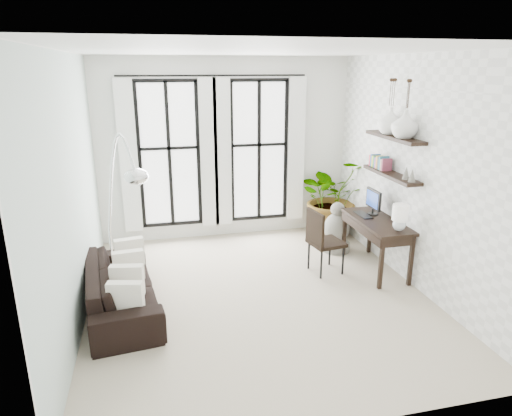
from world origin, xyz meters
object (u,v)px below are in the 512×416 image
object	(u,v)px
sofa	(121,287)
desk	(378,225)
plant	(333,197)
desk_chair	(321,238)
arc_lamp	(121,183)
buddha	(337,231)

from	to	relation	value
sofa	desk	distance (m)	3.78
plant	desk	distance (m)	1.65
sofa	desk_chair	world-z (taller)	desk_chair
desk	arc_lamp	size ratio (longest dim) A/B	0.61
desk_chair	plant	bearing A→B (deg)	52.51
buddha	sofa	bearing A→B (deg)	-160.71
sofa	arc_lamp	size ratio (longest dim) A/B	0.93
sofa	arc_lamp	bearing A→B (deg)	-39.81
plant	desk_chair	world-z (taller)	plant
desk_chair	buddha	size ratio (longest dim) A/B	1.16
desk	arc_lamp	world-z (taller)	arc_lamp
sofa	plant	world-z (taller)	plant
arc_lamp	buddha	bearing A→B (deg)	17.33
sofa	buddha	xyz separation A→B (m)	(3.47, 1.22, 0.05)
desk	desk_chair	distance (m)	0.88
desk_chair	arc_lamp	xyz separation A→B (m)	(-2.79, -0.28, 1.07)
sofa	desk_chair	xyz separation A→B (m)	(2.90, 0.45, 0.26)
sofa	plant	size ratio (longest dim) A/B	1.42
plant	arc_lamp	size ratio (longest dim) A/B	0.65
plant	buddha	world-z (taller)	plant
plant	buddha	distance (m)	0.87
desk_chair	arc_lamp	distance (m)	3.00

